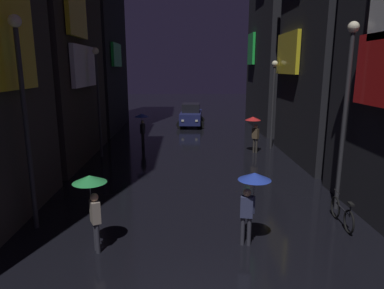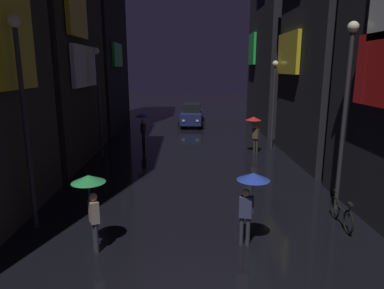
{
  "view_description": "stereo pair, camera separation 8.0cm",
  "coord_description": "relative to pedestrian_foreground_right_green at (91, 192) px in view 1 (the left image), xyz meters",
  "views": [
    {
      "loc": [
        -0.41,
        -5.51,
        4.88
      ],
      "look_at": [
        0.0,
        9.86,
        1.42
      ],
      "focal_mm": 32.0,
      "sensor_mm": 36.0,
      "label": 1
    },
    {
      "loc": [
        -0.33,
        -5.51,
        4.88
      ],
      "look_at": [
        0.0,
        9.86,
        1.42
      ],
      "focal_mm": 32.0,
      "sensor_mm": 36.0,
      "label": 2
    }
  ],
  "objects": [
    {
      "name": "car_distant",
      "position": [
        3.13,
        20.34,
        -0.74
      ],
      "size": [
        2.48,
        4.26,
        1.92
      ],
      "color": "navy",
      "rests_on": "ground"
    },
    {
      "name": "streetlamp_left_far",
      "position": [
        -2.16,
        10.16,
        2.0
      ],
      "size": [
        0.36,
        0.36,
        5.92
      ],
      "color": "#2D2D33",
      "rests_on": "ground"
    },
    {
      "name": "pedestrian_midstreet_centre_red",
      "position": [
        6.53,
        10.84,
        0.0
      ],
      "size": [
        0.9,
        0.9,
        2.12
      ],
      "color": "#38332D",
      "rests_on": "ground"
    },
    {
      "name": "streetlamp_left_near",
      "position": [
        -2.16,
        1.38,
        2.21
      ],
      "size": [
        0.36,
        0.36,
        6.31
      ],
      "color": "#2D2D33",
      "rests_on": "ground"
    },
    {
      "name": "streetlamp_right_near",
      "position": [
        7.84,
        2.61,
        2.21
      ],
      "size": [
        0.36,
        0.36,
        6.32
      ],
      "color": "#2D2D33",
      "rests_on": "ground"
    },
    {
      "name": "building_left_mid",
      "position": [
        -4.64,
        9.98,
        5.86
      ],
      "size": [
        4.25,
        8.14,
        15.04
      ],
      "color": "#2D2826",
      "rests_on": "ground"
    },
    {
      "name": "bicycle_parked_at_storefront",
      "position": [
        7.44,
        1.31,
        -1.28
      ],
      "size": [
        0.19,
        1.82,
        0.96
      ],
      "color": "black",
      "rests_on": "ground"
    },
    {
      "name": "pedestrian_foreground_left_blue",
      "position": [
        -0.11,
        12.48,
        0.0
      ],
      "size": [
        0.9,
        0.9,
        2.12
      ],
      "color": "black",
      "rests_on": "ground"
    },
    {
      "name": "pedestrian_far_right_blue",
      "position": [
        4.3,
        0.15,
        0.0
      ],
      "size": [
        0.9,
        0.9,
        2.12
      ],
      "color": "#2D2D38",
      "rests_on": "ground"
    },
    {
      "name": "streetlamp_right_far",
      "position": [
        7.84,
        11.84,
        1.66
      ],
      "size": [
        0.36,
        0.36,
        5.29
      ],
      "color": "#2D2D33",
      "rests_on": "ground"
    },
    {
      "name": "pedestrian_foreground_right_green",
      "position": [
        0.0,
        0.0,
        0.0
      ],
      "size": [
        0.9,
        0.9,
        2.12
      ],
      "color": "#2D2D38",
      "rests_on": "ground"
    }
  ]
}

